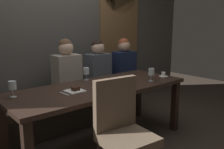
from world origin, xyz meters
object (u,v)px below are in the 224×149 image
at_px(diner_bearded, 98,66).
at_px(wine_glass_near_right, 12,86).
at_px(dining_table, 100,93).
at_px(wine_glass_end_left, 151,72).
at_px(espresso_cup, 163,75).
at_px(wine_glass_center_back, 86,71).
at_px(dessert_plate, 75,90).
at_px(fork_on_table, 64,94).
at_px(chair_near_side, 122,126).
at_px(diner_redhead, 67,70).
at_px(diner_far_end, 124,63).
at_px(banquette_bench, 71,111).

height_order(diner_bearded, wine_glass_near_right, diner_bearded).
relative_size(dining_table, wine_glass_end_left, 13.41).
distance_m(dining_table, espresso_cup, 1.01).
bearing_deg(wine_glass_center_back, dessert_plate, -137.73).
bearing_deg(dessert_plate, fork_on_table, -171.69).
bearing_deg(wine_glass_end_left, fork_on_table, 170.32).
height_order(chair_near_side, espresso_cup, chair_near_side).
xyz_separation_m(chair_near_side, espresso_cup, (1.29, 0.56, 0.21)).
bearing_deg(dessert_plate, diner_bearded, 40.30).
bearing_deg(diner_redhead, wine_glass_center_back, -76.45).
relative_size(diner_far_end, wine_glass_end_left, 4.77).
bearing_deg(banquette_bench, wine_glass_end_left, -55.33).
bearing_deg(espresso_cup, dining_table, 170.48).
bearing_deg(diner_bearded, chair_near_side, -119.90).
bearing_deg(wine_glass_center_back, wine_glass_end_left, -44.06).
xyz_separation_m(dining_table, diner_redhead, (-0.04, 0.70, 0.18)).
relative_size(banquette_bench, diner_far_end, 3.19).
bearing_deg(wine_glass_near_right, diner_far_end, 14.19).
distance_m(banquette_bench, wine_glass_near_right, 1.23).
bearing_deg(diner_bearded, diner_redhead, -176.65).
bearing_deg(dining_table, fork_on_table, -175.41).
distance_m(diner_redhead, espresso_cup, 1.34).
height_order(wine_glass_center_back, espresso_cup, wine_glass_center_back).
bearing_deg(chair_near_side, diner_far_end, 46.41).
distance_m(banquette_bench, dessert_plate, 0.96).
height_order(wine_glass_center_back, fork_on_table, wine_glass_center_back).
height_order(dining_table, espresso_cup, espresso_cup).
distance_m(banquette_bench, diner_redhead, 0.61).
bearing_deg(diner_redhead, wine_glass_end_left, -53.70).
distance_m(wine_glass_near_right, fork_on_table, 0.51).
distance_m(chair_near_side, wine_glass_near_right, 1.15).
bearing_deg(wine_glass_near_right, chair_near_side, -55.57).
distance_m(chair_near_side, fork_on_table, 0.73).
distance_m(diner_far_end, wine_glass_center_back, 1.06).
xyz_separation_m(diner_redhead, diner_far_end, (1.09, 0.00, -0.02)).
xyz_separation_m(wine_glass_near_right, fork_on_table, (0.44, -0.24, -0.11)).
height_order(dining_table, wine_glass_end_left, wine_glass_end_left).
bearing_deg(chair_near_side, espresso_cup, 23.25).
bearing_deg(espresso_cup, dessert_plate, 173.76).
xyz_separation_m(diner_bearded, wine_glass_center_back, (-0.48, -0.38, 0.04)).
height_order(wine_glass_end_left, wine_glass_center_back, same).
height_order(chair_near_side, diner_far_end, diner_far_end).
distance_m(banquette_bench, diner_bearded, 0.79).
bearing_deg(wine_glass_center_back, wine_glass_near_right, -171.56).
distance_m(diner_far_end, espresso_cup, 0.87).
distance_m(diner_redhead, wine_glass_center_back, 0.36).
relative_size(chair_near_side, espresso_cup, 8.17).
xyz_separation_m(wine_glass_near_right, wine_glass_center_back, (0.98, 0.15, 0.00)).
xyz_separation_m(diner_bearded, diner_far_end, (0.52, -0.03, 0.00)).
height_order(diner_far_end, wine_glass_end_left, diner_far_end).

